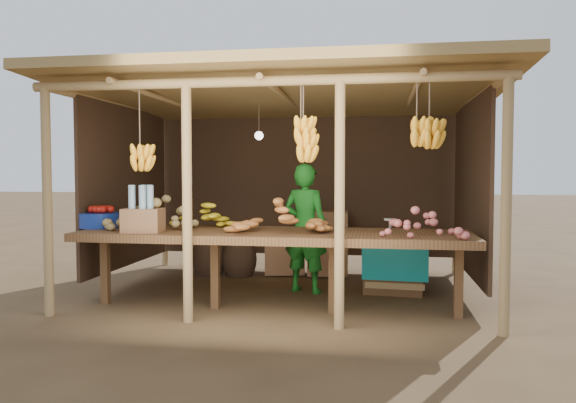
# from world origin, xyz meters

# --- Properties ---
(ground) EXTENTS (60.00, 60.00, 0.00)m
(ground) POSITION_xyz_m (0.00, 0.00, 0.00)
(ground) COLOR brown
(ground) RESTS_ON ground
(stall_structure) EXTENTS (4.70, 3.50, 2.43)m
(stall_structure) POSITION_xyz_m (0.03, -0.12, 1.90)
(stall_structure) COLOR tan
(stall_structure) RESTS_ON ground
(counter) EXTENTS (3.90, 1.05, 0.80)m
(counter) POSITION_xyz_m (0.00, -0.95, 0.74)
(counter) COLOR brown
(counter) RESTS_ON ground
(potato_heap) EXTENTS (1.08, 0.82, 0.36)m
(potato_heap) POSITION_xyz_m (-1.26, -0.94, 0.98)
(potato_heap) COLOR #9B8650
(potato_heap) RESTS_ON counter
(sweet_potato_heap) EXTENTS (1.08, 0.89, 0.36)m
(sweet_potato_heap) POSITION_xyz_m (0.10, -1.05, 0.98)
(sweet_potato_heap) COLOR #AA632B
(sweet_potato_heap) RESTS_ON counter
(onion_heap) EXTENTS (0.88, 0.67, 0.35)m
(onion_heap) POSITION_xyz_m (1.40, -1.20, 0.98)
(onion_heap) COLOR #C86161
(onion_heap) RESTS_ON counter
(banana_pile) EXTENTS (0.76, 0.59, 0.35)m
(banana_pile) POSITION_xyz_m (-0.90, -0.60, 0.98)
(banana_pile) COLOR yellow
(banana_pile) RESTS_ON counter
(tomato_basin) EXTENTS (0.45, 0.45, 0.23)m
(tomato_basin) POSITION_xyz_m (-1.90, -0.85, 0.90)
(tomato_basin) COLOR navy
(tomato_basin) RESTS_ON counter
(bottle_box) EXTENTS (0.40, 0.33, 0.47)m
(bottle_box) POSITION_xyz_m (-1.26, -1.21, 0.98)
(bottle_box) COLOR #8E603F
(bottle_box) RESTS_ON counter
(vendor) EXTENTS (0.63, 0.51, 1.49)m
(vendor) POSITION_xyz_m (0.21, -0.02, 0.75)
(vendor) COLOR #19741E
(vendor) RESTS_ON ground
(tarp_crate) EXTENTS (0.78, 0.69, 0.87)m
(tarp_crate) POSITION_xyz_m (1.22, 0.15, 0.36)
(tarp_crate) COLOR brown
(tarp_crate) RESTS_ON ground
(carton_stack) EXTENTS (1.17, 0.49, 0.85)m
(carton_stack) POSITION_xyz_m (0.18, 1.03, 0.38)
(carton_stack) COLOR #8E603F
(carton_stack) RESTS_ON ground
(burlap_sacks) EXTENTS (0.89, 0.47, 0.63)m
(burlap_sacks) POSITION_xyz_m (-1.00, 0.82, 0.27)
(burlap_sacks) COLOR #422D1E
(burlap_sacks) RESTS_ON ground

